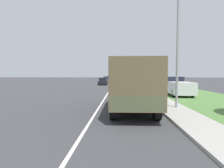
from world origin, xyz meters
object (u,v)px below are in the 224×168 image
at_px(car_farthest_ahead, 112,78).
at_px(lamp_post, 174,40).
at_px(car_nearest_ahead, 125,85).
at_px(car_fourth_ahead, 111,79).
at_px(car_second_ahead, 103,81).
at_px(car_third_ahead, 107,80).
at_px(pickup_truck, 176,86).
at_px(military_truck, 132,83).

xyz_separation_m(car_farthest_ahead, lamp_post, (5.93, -55.12, 3.46)).
bearing_deg(car_nearest_ahead, car_fourth_ahead, 96.29).
height_order(car_second_ahead, car_third_ahead, car_third_ahead).
bearing_deg(car_nearest_ahead, car_farthest_ahead, 94.61).
height_order(car_third_ahead, lamp_post, lamp_post).
bearing_deg(car_fourth_ahead, pickup_truck, -76.84).
bearing_deg(lamp_post, car_nearest_ahead, 101.57).
height_order(car_nearest_ahead, car_second_ahead, car_nearest_ahead).
relative_size(military_truck, car_second_ahead, 1.39).
height_order(car_farthest_ahead, lamp_post, lamp_post).
bearing_deg(military_truck, lamp_post, 11.92).
relative_size(car_nearest_ahead, pickup_truck, 0.77).
xyz_separation_m(car_third_ahead, lamp_post, (6.51, -35.30, 3.41)).
bearing_deg(car_second_ahead, pickup_truck, -62.54).
distance_m(car_third_ahead, pickup_truck, 29.28).
distance_m(car_second_ahead, pickup_truck, 19.89).
bearing_deg(pickup_truck, car_second_ahead, 117.46).
bearing_deg(pickup_truck, lamp_post, -109.17).
distance_m(military_truck, lamp_post, 3.61).
bearing_deg(car_farthest_ahead, car_fourth_ahead, -90.41).
distance_m(car_farthest_ahead, pickup_truck, 48.41).
height_order(car_nearest_ahead, car_fourth_ahead, car_fourth_ahead).
distance_m(pickup_truck, lamp_post, 8.53).
bearing_deg(car_nearest_ahead, pickup_truck, -41.87).
xyz_separation_m(military_truck, car_fourth_ahead, (-3.50, 44.81, -0.82)).
xyz_separation_m(car_fourth_ahead, pickup_truck, (8.61, -36.81, 0.14)).
xyz_separation_m(car_second_ahead, pickup_truck, (9.17, -17.65, 0.24)).
bearing_deg(car_third_ahead, lamp_post, -79.56).
relative_size(car_second_ahead, car_third_ahead, 1.19).
distance_m(military_truck, car_fourth_ahead, 44.95).
bearing_deg(car_third_ahead, car_fourth_ahead, 86.85).
relative_size(car_nearest_ahead, car_fourth_ahead, 0.83).
bearing_deg(car_second_ahead, lamp_post, -75.33).
height_order(military_truck, car_nearest_ahead, military_truck).
xyz_separation_m(military_truck, car_nearest_ahead, (0.06, 12.52, -0.88)).
height_order(military_truck, car_second_ahead, military_truck).
height_order(car_third_ahead, car_farthest_ahead, car_third_ahead).
relative_size(car_farthest_ahead, lamp_post, 0.64).
bearing_deg(car_second_ahead, car_fourth_ahead, 88.32).
bearing_deg(car_fourth_ahead, car_third_ahead, -93.15).
bearing_deg(car_second_ahead, car_nearest_ahead, -72.57).
distance_m(car_third_ahead, car_farthest_ahead, 19.83).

